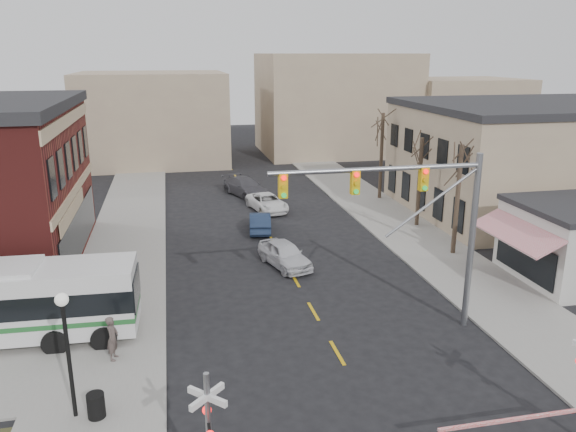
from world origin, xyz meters
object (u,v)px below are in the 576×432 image
at_px(car_a, 285,254).
at_px(car_d, 246,187).
at_px(traffic_signal_mast, 419,209).
at_px(car_c, 267,202).
at_px(trash_bin, 96,405).
at_px(street_lamp, 65,330).
at_px(pedestrian_near, 113,338).
at_px(car_b, 260,222).
at_px(pedestrian_far, 93,294).

relative_size(car_a, car_d, 0.82).
height_order(traffic_signal_mast, car_c, traffic_signal_mast).
height_order(traffic_signal_mast, trash_bin, traffic_signal_mast).
relative_size(street_lamp, trash_bin, 5.18).
distance_m(street_lamp, car_d, 31.64).
xyz_separation_m(car_c, pedestrian_near, (-10.00, -21.14, 0.39)).
bearing_deg(car_a, car_c, 68.54).
relative_size(street_lamp, car_d, 0.84).
bearing_deg(traffic_signal_mast, car_c, 97.82).
bearing_deg(car_a, car_b, 76.37).
xyz_separation_m(car_a, pedestrian_far, (-10.24, -4.13, 0.25)).
bearing_deg(car_b, car_a, 100.78).
relative_size(car_c, pedestrian_near, 2.57).
xyz_separation_m(car_d, pedestrian_near, (-8.98, -26.34, 0.27)).
bearing_deg(street_lamp, car_d, 71.58).
relative_size(car_d, pedestrian_near, 2.90).
bearing_deg(car_b, pedestrian_far, 56.35).
xyz_separation_m(car_b, pedestrian_far, (-9.91, -11.11, 0.32)).
bearing_deg(car_d, trash_bin, -129.69).
height_order(car_a, pedestrian_far, pedestrian_far).
xyz_separation_m(trash_bin, car_d, (9.24, 30.14, 0.22)).
xyz_separation_m(car_b, pedestrian_near, (-8.58, -15.94, 0.37)).
xyz_separation_m(pedestrian_near, pedestrian_far, (-1.33, 4.82, -0.05)).
bearing_deg(car_b, car_c, -97.23).
bearing_deg(trash_bin, car_c, 67.64).
xyz_separation_m(traffic_signal_mast, car_d, (-3.92, 26.35, -4.92)).
height_order(traffic_signal_mast, car_b, traffic_signal_mast).
xyz_separation_m(street_lamp, trash_bin, (0.73, -0.22, -2.79)).
height_order(trash_bin, car_b, car_b).
bearing_deg(car_d, pedestrian_far, -138.25).
xyz_separation_m(car_c, car_d, (-1.02, 5.20, 0.12)).
relative_size(trash_bin, car_b, 0.21).
height_order(street_lamp, pedestrian_far, street_lamp).
distance_m(traffic_signal_mast, street_lamp, 14.54).
relative_size(trash_bin, car_c, 0.18).
relative_size(car_b, car_d, 0.77).
distance_m(car_c, pedestrian_far, 19.86).
bearing_deg(pedestrian_far, car_b, -0.92).
xyz_separation_m(trash_bin, car_b, (8.84, 19.74, 0.13)).
height_order(car_d, pedestrian_near, pedestrian_near).
bearing_deg(pedestrian_near, traffic_signal_mast, -77.10).
height_order(street_lamp, car_a, street_lamp).
distance_m(trash_bin, car_a, 15.72).
relative_size(trash_bin, pedestrian_far, 0.50).
relative_size(street_lamp, car_a, 1.03).
height_order(car_a, car_c, car_a).
distance_m(car_a, pedestrian_near, 12.64).
distance_m(street_lamp, car_b, 21.90).
height_order(street_lamp, car_b, street_lamp).
xyz_separation_m(street_lamp, car_a, (9.90, 12.54, -2.60)).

